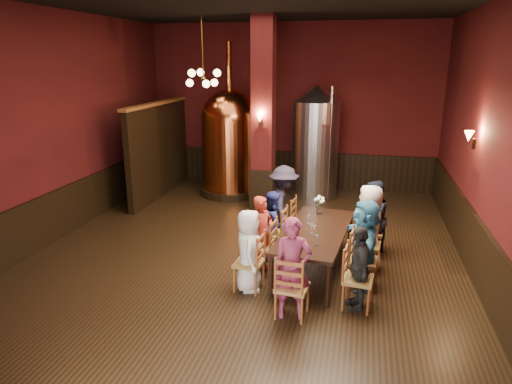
% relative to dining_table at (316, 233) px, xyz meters
% --- Properties ---
extents(room, '(10.00, 10.02, 4.50)m').
position_rel_dining_table_xyz_m(room, '(-1.32, 0.44, 1.56)').
color(room, black).
rests_on(room, ground).
extents(wainscot_right, '(0.08, 9.90, 1.00)m').
position_rel_dining_table_xyz_m(wainscot_right, '(2.64, 0.44, -0.19)').
color(wainscot_right, black).
rests_on(wainscot_right, ground).
extents(wainscot_back, '(7.90, 0.08, 1.00)m').
position_rel_dining_table_xyz_m(wainscot_back, '(-1.32, 5.40, -0.19)').
color(wainscot_back, black).
rests_on(wainscot_back, ground).
extents(wainscot_left, '(0.08, 9.90, 1.00)m').
position_rel_dining_table_xyz_m(wainscot_left, '(-5.28, 0.44, -0.19)').
color(wainscot_left, black).
rests_on(wainscot_left, ground).
extents(column, '(0.58, 0.58, 4.50)m').
position_rel_dining_table_xyz_m(column, '(-1.62, 3.24, 1.56)').
color(column, '#48100F').
rests_on(column, ground).
extents(partition, '(0.22, 3.50, 2.40)m').
position_rel_dining_table_xyz_m(partition, '(-4.52, 3.64, 0.51)').
color(partition, black).
rests_on(partition, ground).
extents(pendant_cluster, '(0.90, 0.90, 1.70)m').
position_rel_dining_table_xyz_m(pendant_cluster, '(-3.12, 3.34, 2.41)').
color(pendant_cluster, '#A57226').
rests_on(pendant_cluster, room).
extents(sconce_wall, '(0.20, 0.20, 0.36)m').
position_rel_dining_table_xyz_m(sconce_wall, '(2.58, 1.24, 1.51)').
color(sconce_wall, black).
rests_on(sconce_wall, room).
extents(sconce_column, '(0.20, 0.20, 0.36)m').
position_rel_dining_table_xyz_m(sconce_column, '(-1.62, 2.94, 1.51)').
color(sconce_column, black).
rests_on(sconce_column, column).
extents(dining_table, '(1.24, 2.49, 0.75)m').
position_rel_dining_table_xyz_m(dining_table, '(0.00, 0.00, 0.00)').
color(dining_table, black).
rests_on(dining_table, ground).
extents(chair_0, '(0.50, 0.50, 0.92)m').
position_rel_dining_table_xyz_m(chair_0, '(-0.95, -0.91, -0.23)').
color(chair_0, brown).
rests_on(chair_0, ground).
extents(person_0, '(0.57, 0.73, 1.33)m').
position_rel_dining_table_xyz_m(person_0, '(-0.95, -0.91, -0.02)').
color(person_0, silver).
rests_on(person_0, ground).
extents(chair_1, '(0.50, 0.50, 0.92)m').
position_rel_dining_table_xyz_m(chair_1, '(-0.88, -0.24, -0.23)').
color(chair_1, brown).
rests_on(chair_1, ground).
extents(person_1, '(0.51, 0.59, 1.35)m').
position_rel_dining_table_xyz_m(person_1, '(-0.88, -0.24, -0.01)').
color(person_1, maroon).
rests_on(person_1, ground).
extents(chair_2, '(0.50, 0.50, 0.92)m').
position_rel_dining_table_xyz_m(chair_2, '(-0.81, 0.42, -0.23)').
color(chair_2, brown).
rests_on(chair_2, ground).
extents(person_2, '(0.43, 0.66, 1.26)m').
position_rel_dining_table_xyz_m(person_2, '(-0.81, 0.42, -0.06)').
color(person_2, navy).
rests_on(person_2, ground).
extents(chair_3, '(0.50, 0.50, 0.92)m').
position_rel_dining_table_xyz_m(chair_3, '(-0.74, 1.08, -0.23)').
color(chair_3, brown).
rests_on(chair_3, ground).
extents(person_3, '(0.78, 1.12, 1.58)m').
position_rel_dining_table_xyz_m(person_3, '(-0.74, 1.08, 0.10)').
color(person_3, black).
rests_on(person_3, ground).
extents(chair_4, '(0.50, 0.50, 0.92)m').
position_rel_dining_table_xyz_m(chair_4, '(0.74, -1.08, -0.23)').
color(chair_4, brown).
rests_on(chair_4, ground).
extents(person_4, '(0.47, 0.80, 1.27)m').
position_rel_dining_table_xyz_m(person_4, '(0.74, -1.08, -0.05)').
color(person_4, black).
rests_on(person_4, ground).
extents(chair_5, '(0.50, 0.50, 0.92)m').
position_rel_dining_table_xyz_m(chair_5, '(0.81, -0.42, -0.23)').
color(chair_5, brown).
rests_on(chair_5, ground).
extents(person_5, '(0.61, 1.41, 1.47)m').
position_rel_dining_table_xyz_m(person_5, '(0.81, -0.42, 0.05)').
color(person_5, teal).
rests_on(person_5, ground).
extents(chair_6, '(0.50, 0.50, 0.92)m').
position_rel_dining_table_xyz_m(chair_6, '(0.88, 0.24, -0.23)').
color(chair_6, brown).
rests_on(chair_6, ground).
extents(person_6, '(0.56, 0.79, 1.53)m').
position_rel_dining_table_xyz_m(person_6, '(0.88, 0.24, 0.08)').
color(person_6, beige).
rests_on(person_6, ground).
extents(chair_7, '(0.50, 0.50, 0.92)m').
position_rel_dining_table_xyz_m(chair_7, '(0.95, 0.91, -0.23)').
color(chair_7, brown).
rests_on(chair_7, ground).
extents(person_7, '(0.56, 0.77, 1.43)m').
position_rel_dining_table_xyz_m(person_7, '(0.95, 0.91, 0.03)').
color(person_7, black).
rests_on(person_7, ground).
extents(chair_8, '(0.50, 0.50, 0.92)m').
position_rel_dining_table_xyz_m(chair_8, '(-0.16, -1.54, -0.23)').
color(chair_8, brown).
rests_on(chair_8, ground).
extents(person_8, '(0.60, 0.46, 1.48)m').
position_rel_dining_table_xyz_m(person_8, '(-0.16, -1.54, 0.05)').
color(person_8, '#7F2A49').
rests_on(person_8, ground).
extents(copper_kettle, '(1.90, 1.90, 3.96)m').
position_rel_dining_table_xyz_m(copper_kettle, '(-2.73, 4.20, 0.76)').
color(copper_kettle, black).
rests_on(copper_kettle, ground).
extents(steel_vessel, '(1.21, 1.21, 2.91)m').
position_rel_dining_table_xyz_m(steel_vessel, '(-0.51, 4.42, 0.77)').
color(steel_vessel, '#B2B2B7').
rests_on(steel_vessel, ground).
extents(rose_vase, '(0.20, 0.20, 0.35)m').
position_rel_dining_table_xyz_m(rose_vase, '(-0.03, 0.87, 0.29)').
color(rose_vase, white).
rests_on(rose_vase, dining_table).
extents(wine_glass_0, '(0.07, 0.07, 0.17)m').
position_rel_dining_table_xyz_m(wine_glass_0, '(0.09, -0.66, 0.15)').
color(wine_glass_0, white).
rests_on(wine_glass_0, dining_table).
extents(wine_glass_1, '(0.07, 0.07, 0.17)m').
position_rel_dining_table_xyz_m(wine_glass_1, '(-0.05, -0.19, 0.15)').
color(wine_glass_1, white).
rests_on(wine_glass_1, dining_table).
extents(wine_glass_2, '(0.07, 0.07, 0.17)m').
position_rel_dining_table_xyz_m(wine_glass_2, '(-0.07, 0.80, 0.15)').
color(wine_glass_2, white).
rests_on(wine_glass_2, dining_table).
extents(wine_glass_3, '(0.07, 0.07, 0.17)m').
position_rel_dining_table_xyz_m(wine_glass_3, '(-0.31, -0.93, 0.15)').
color(wine_glass_3, white).
rests_on(wine_glass_3, dining_table).
extents(wine_glass_4, '(0.07, 0.07, 0.17)m').
position_rel_dining_table_xyz_m(wine_glass_4, '(0.00, -0.25, 0.15)').
color(wine_glass_4, white).
rests_on(wine_glass_4, dining_table).
extents(wine_glass_5, '(0.07, 0.07, 0.17)m').
position_rel_dining_table_xyz_m(wine_glass_5, '(-0.38, -0.48, 0.15)').
color(wine_glass_5, white).
rests_on(wine_glass_5, dining_table).
extents(wine_glass_6, '(0.07, 0.07, 0.17)m').
position_rel_dining_table_xyz_m(wine_glass_6, '(-0.32, -0.34, 0.15)').
color(wine_glass_6, white).
rests_on(wine_glass_6, dining_table).
extents(wine_glass_7, '(0.07, 0.07, 0.17)m').
position_rel_dining_table_xyz_m(wine_glass_7, '(-0.32, -0.27, 0.15)').
color(wine_glass_7, white).
rests_on(wine_glass_7, dining_table).
extents(wine_glass_8, '(0.07, 0.07, 0.17)m').
position_rel_dining_table_xyz_m(wine_glass_8, '(-0.15, 0.24, 0.15)').
color(wine_glass_8, white).
rests_on(wine_glass_8, dining_table).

